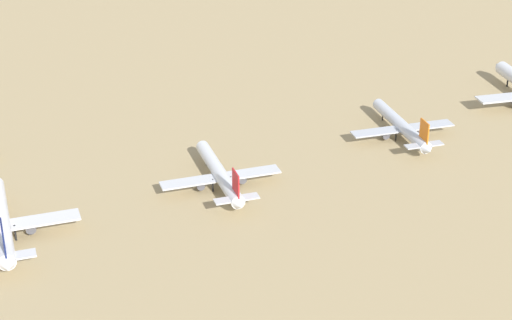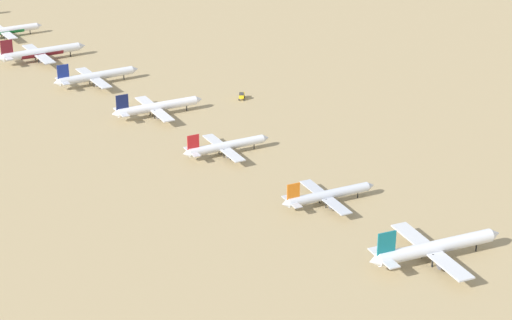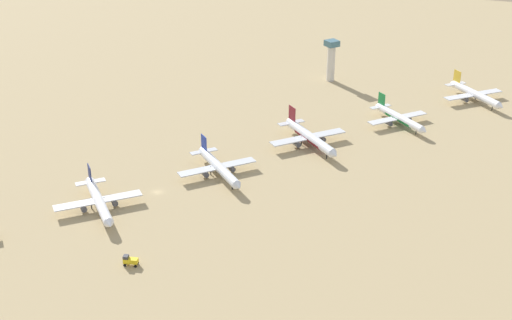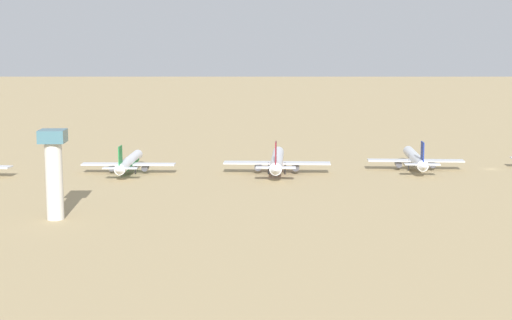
{
  "view_description": "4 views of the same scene",
  "coord_description": "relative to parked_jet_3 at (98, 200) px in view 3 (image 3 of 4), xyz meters",
  "views": [
    {
      "loc": [
        -179.35,
        -2.77,
        106.27
      ],
      "look_at": [
        5.64,
        -94.83,
        3.72
      ],
      "focal_mm": 60.45,
      "sensor_mm": 36.0,
      "label": 1
    },
    {
      "loc": [
        -187.81,
        -370.8,
        146.98
      ],
      "look_at": [
        2.1,
        -104.71,
        5.43
      ],
      "focal_mm": 63.92,
      "sensor_mm": 36.0,
      "label": 2
    },
    {
      "loc": [
        251.55,
        -100.2,
        142.52
      ],
      "look_at": [
        5.46,
        46.04,
        6.37
      ],
      "focal_mm": 49.42,
      "sensor_mm": 36.0,
      "label": 3
    },
    {
      "loc": [
        -306.1,
        101.85,
        51.7
      ],
      "look_at": [
        1.16,
        91.38,
        3.85
      ],
      "focal_mm": 56.76,
      "sensor_mm": 36.0,
      "label": 4
    }
  ],
  "objects": [
    {
      "name": "ground_plane",
      "position": [
        -1.98,
        26.71,
        -4.32
      ],
      "size": [
        2364.57,
        2364.57,
        0.0
      ],
      "primitive_type": "plane",
      "color": "tan"
    },
    {
      "name": "parked_jet_3",
      "position": [
        0.0,
        0.0,
        0.0
      ],
      "size": [
        44.45,
        36.29,
        12.83
      ],
      "color": "white",
      "rests_on": "ground"
    },
    {
      "name": "parked_jet_4",
      "position": [
        -2.66,
        56.69,
        0.08
      ],
      "size": [
        45.36,
        36.9,
        13.07
      ],
      "color": "silver",
      "rests_on": "ground"
    },
    {
      "name": "parked_jet_5",
      "position": [
        -8.61,
        110.44,
        0.43
      ],
      "size": [
        49.49,
        40.27,
        14.26
      ],
      "color": "silver",
      "rests_on": "ground"
    },
    {
      "name": "parked_jet_6",
      "position": [
        -6.64,
        166.07,
        -0.16
      ],
      "size": [
        43.35,
        35.24,
        12.5
      ],
      "color": "white",
      "rests_on": "ground"
    },
    {
      "name": "parked_jet_7",
      "position": [
        -11.43,
        226.46,
        0.16
      ],
      "size": [
        46.1,
        37.62,
        13.3
      ],
      "color": "white",
      "rests_on": "ground"
    },
    {
      "name": "service_truck",
      "position": [
        44.47,
        -4.07,
        -2.24
      ],
      "size": [
        5.25,
        5.59,
        3.9
      ],
      "color": "yellow",
      "rests_on": "ground"
    },
    {
      "name": "control_tower",
      "position": [
        -83.07,
        177.59,
        10.07
      ],
      "size": [
        7.2,
        7.2,
        25.5
      ],
      "color": "beige",
      "rests_on": "ground"
    }
  ]
}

